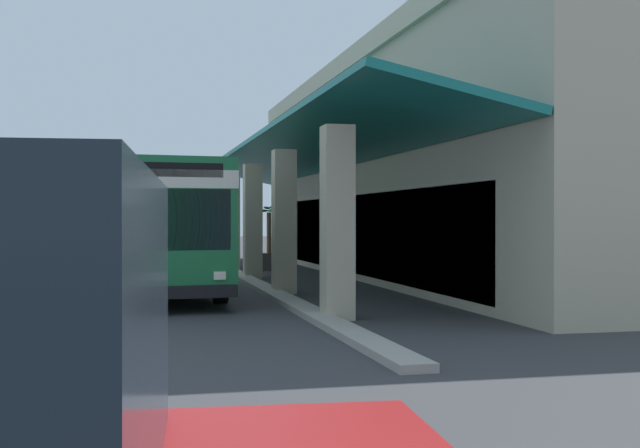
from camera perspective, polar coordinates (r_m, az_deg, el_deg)
ground at (r=28.32m, az=4.23°, el=-3.42°), size 120.00×120.00×0.00m
curb_strip at (r=25.34m, az=-5.61°, el=-3.73°), size 32.02×0.50×0.12m
plaza_building at (r=28.27m, az=14.15°, el=3.80°), size 26.99×16.19×7.14m
transit_bus at (r=21.26m, az=-12.41°, el=0.31°), size 11.39×3.52×3.34m
pedestrian at (r=13.93m, az=-16.85°, el=-3.48°), size 0.68×0.36×1.67m
potted_palm at (r=29.23m, az=-3.65°, el=-2.05°), size 1.85×1.95×2.38m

